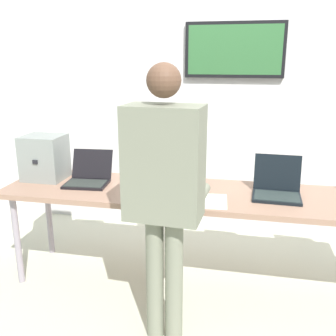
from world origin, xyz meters
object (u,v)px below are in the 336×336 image
object	(u,v)px
equipment_box	(45,157)
person	(165,183)
laptop_station_2	(277,187)
workbench	(199,199)
laptop_station_1	(179,181)
laptop_station_0	(89,176)

from	to	relation	value
equipment_box	person	world-z (taller)	person
person	laptop_station_2	bearing A→B (deg)	44.22
workbench	person	world-z (taller)	person
laptop_station_1	laptop_station_2	xyz separation A→B (m)	(0.72, -0.01, 0.01)
laptop_station_0	person	bearing A→B (deg)	-40.93
laptop_station_0	laptop_station_2	world-z (taller)	laptop_station_2
laptop_station_0	laptop_station_1	distance (m)	0.73
laptop_station_2	workbench	bearing A→B (deg)	-175.41
workbench	equipment_box	world-z (taller)	equipment_box
laptop_station_1	person	bearing A→B (deg)	-87.09
laptop_station_0	laptop_station_2	distance (m)	1.45
person	laptop_station_1	bearing A→B (deg)	92.91
laptop_station_1	person	xyz separation A→B (m)	(0.03, -0.68, 0.21)
laptop_station_1	person	world-z (taller)	person
equipment_box	person	distance (m)	1.35
laptop_station_0	workbench	bearing A→B (deg)	-2.62
workbench	laptop_station_0	size ratio (longest dim) A/B	8.14
laptop_station_2	person	world-z (taller)	person
workbench	laptop_station_0	bearing A→B (deg)	177.38
equipment_box	laptop_station_0	distance (m)	0.41
equipment_box	person	bearing A→B (deg)	-31.13
workbench	person	xyz separation A→B (m)	(-0.13, -0.62, 0.31)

